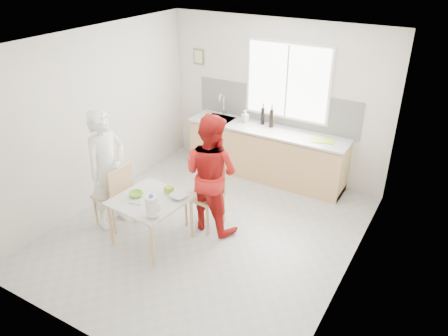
# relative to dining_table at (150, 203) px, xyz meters

# --- Properties ---
(ground) EXTENTS (4.50, 4.50, 0.00)m
(ground) POSITION_rel_dining_table_xyz_m (0.53, 0.57, -0.61)
(ground) COLOR #B7B7B2
(ground) RESTS_ON ground
(room_shell) EXTENTS (4.50, 4.50, 4.50)m
(room_shell) POSITION_rel_dining_table_xyz_m (0.53, 0.57, 1.03)
(room_shell) COLOR silver
(room_shell) RESTS_ON ground
(window) EXTENTS (1.50, 0.06, 1.30)m
(window) POSITION_rel_dining_table_xyz_m (0.73, 2.80, 1.09)
(window) COLOR white
(window) RESTS_ON room_shell
(backsplash) EXTENTS (3.00, 0.02, 0.65)m
(backsplash) POSITION_rel_dining_table_xyz_m (0.53, 2.81, 0.61)
(backsplash) COLOR white
(backsplash) RESTS_ON room_shell
(picture_frame) EXTENTS (0.22, 0.03, 0.28)m
(picture_frame) POSITION_rel_dining_table_xyz_m (-1.02, 2.81, 1.29)
(picture_frame) COLOR #56843C
(picture_frame) RESTS_ON room_shell
(kitchen_counter) EXTENTS (2.84, 0.64, 1.37)m
(kitchen_counter) POSITION_rel_dining_table_xyz_m (0.53, 2.52, -0.19)
(kitchen_counter) COLOR #DDBC77
(kitchen_counter) RESTS_ON ground
(dining_table) EXTENTS (0.96, 0.96, 0.68)m
(dining_table) POSITION_rel_dining_table_xyz_m (0.00, 0.00, 0.00)
(dining_table) COLOR silver
(dining_table) RESTS_ON ground
(chair_left) EXTENTS (0.49, 0.49, 0.98)m
(chair_left) POSITION_rel_dining_table_xyz_m (-0.67, 0.06, -0.07)
(chair_left) COLOR #DDBC77
(chair_left) RESTS_ON ground
(chair_far) EXTENTS (0.50, 0.50, 1.00)m
(chair_far) POSITION_rel_dining_table_xyz_m (0.42, 0.79, -0.07)
(chair_far) COLOR #DDBC77
(chair_far) RESTS_ON ground
(person_white) EXTENTS (0.48, 0.68, 1.78)m
(person_white) POSITION_rel_dining_table_xyz_m (-0.79, 0.07, 0.27)
(person_white) COLOR white
(person_white) RESTS_ON ground
(person_red) EXTENTS (0.90, 0.73, 1.75)m
(person_red) POSITION_rel_dining_table_xyz_m (0.52, 0.74, 0.26)
(person_red) COLOR red
(person_red) RESTS_ON ground
(bowl_green) EXTENTS (0.20, 0.20, 0.06)m
(bowl_green) POSITION_rel_dining_table_xyz_m (-0.20, -0.03, 0.10)
(bowl_green) COLOR #86D330
(bowl_green) RESTS_ON dining_table
(bowl_white) EXTENTS (0.25, 0.25, 0.06)m
(bowl_white) POSITION_rel_dining_table_xyz_m (0.32, 0.22, 0.10)
(bowl_white) COLOR silver
(bowl_white) RESTS_ON dining_table
(milk_jug) EXTENTS (0.23, 0.16, 0.29)m
(milk_jug) POSITION_rel_dining_table_xyz_m (0.30, -0.31, 0.23)
(milk_jug) COLOR white
(milk_jug) RESTS_ON dining_table
(green_box) EXTENTS (0.11, 0.11, 0.09)m
(green_box) POSITION_rel_dining_table_xyz_m (0.12, 0.27, 0.12)
(green_box) COLOR #8EB82A
(green_box) RESTS_ON dining_table
(spoon) EXTENTS (0.16, 0.05, 0.01)m
(spoon) POSITION_rel_dining_table_xyz_m (-0.10, -0.21, 0.08)
(spoon) COLOR #A5A5AA
(spoon) RESTS_ON dining_table
(cutting_board) EXTENTS (0.40, 0.34, 0.01)m
(cutting_board) POSITION_rel_dining_table_xyz_m (1.52, 2.51, 0.31)
(cutting_board) COLOR #A1D832
(cutting_board) RESTS_ON kitchen_counter
(wine_bottle_a) EXTENTS (0.07, 0.07, 0.32)m
(wine_bottle_a) POSITION_rel_dining_table_xyz_m (0.56, 2.61, 0.47)
(wine_bottle_a) COLOR black
(wine_bottle_a) RESTS_ON kitchen_counter
(wine_bottle_b) EXTENTS (0.07, 0.07, 0.30)m
(wine_bottle_b) POSITION_rel_dining_table_xyz_m (0.38, 2.66, 0.46)
(wine_bottle_b) COLOR black
(wine_bottle_b) RESTS_ON kitchen_counter
(jar_amber) EXTENTS (0.06, 0.06, 0.16)m
(jar_amber) POSITION_rel_dining_table_xyz_m (0.56, 2.66, 0.39)
(jar_amber) COLOR #8E601E
(jar_amber) RESTS_ON kitchen_counter
(soap_bottle) EXTENTS (0.12, 0.12, 0.21)m
(soap_bottle) POSITION_rel_dining_table_xyz_m (0.06, 2.61, 0.41)
(soap_bottle) COLOR #999999
(soap_bottle) RESTS_ON kitchen_counter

